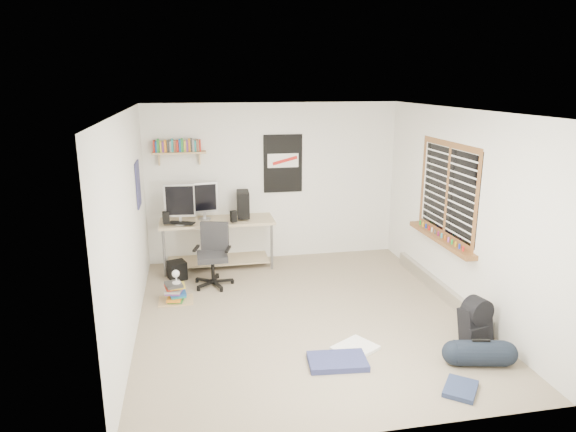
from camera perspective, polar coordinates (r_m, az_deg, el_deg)
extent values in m
cube|color=gray|center=(6.50, 1.76, -11.02)|extent=(4.00, 4.50, 0.01)
cube|color=white|center=(5.85, 1.96, 11.67)|extent=(4.00, 4.50, 0.01)
cube|color=silver|center=(8.21, -1.62, 3.76)|extent=(4.00, 0.01, 2.50)
cube|color=silver|center=(5.96, -17.33, -1.22)|extent=(0.01, 4.50, 2.50)
cube|color=silver|center=(6.77, 18.64, 0.58)|extent=(0.01, 4.50, 2.50)
cube|color=#C5BA88|center=(8.09, -7.81, -3.02)|extent=(1.73, 0.77, 0.79)
cube|color=#BAB9BF|center=(7.71, -11.93, 1.06)|extent=(0.46, 0.16, 0.49)
cube|color=#A7A6AB|center=(7.91, -9.30, 1.42)|extent=(0.43, 0.16, 0.46)
cube|color=black|center=(7.92, -5.01, 1.34)|extent=(0.20, 0.39, 0.40)
cube|color=black|center=(7.70, -11.74, -0.75)|extent=(0.40, 0.27, 0.02)
cube|color=black|center=(7.73, -13.41, -0.17)|extent=(0.11, 0.11, 0.18)
cube|color=black|center=(7.66, -6.07, -0.04)|extent=(0.10, 0.10, 0.17)
cube|color=#27272A|center=(7.29, -8.42, -4.03)|extent=(0.72, 0.72, 0.89)
cube|color=tan|center=(7.91, -12.01, 6.91)|extent=(0.80, 0.22, 0.24)
cube|color=black|center=(8.16, -0.56, 5.84)|extent=(0.62, 0.03, 0.92)
cube|color=navy|center=(7.06, -16.33, 3.40)|extent=(0.02, 0.42, 0.60)
cube|color=brown|center=(6.96, 17.18, 2.75)|extent=(0.10, 1.50, 1.26)
cube|color=#B7B2A8|center=(7.35, 16.41, -7.66)|extent=(0.08, 2.50, 0.18)
cube|color=black|center=(6.15, 20.10, -11.44)|extent=(0.38, 0.33, 0.43)
cylinder|color=black|center=(5.76, 20.53, -14.00)|extent=(0.31, 0.31, 0.51)
cube|color=white|center=(5.78, 7.48, -14.36)|extent=(0.55, 0.53, 0.04)
cube|color=navy|center=(5.50, 5.52, -15.79)|extent=(0.63, 0.43, 0.07)
cube|color=navy|center=(5.34, 18.62, -17.72)|extent=(0.45, 0.46, 0.05)
cube|color=olive|center=(6.98, -12.39, -8.08)|extent=(0.51, 0.43, 0.32)
cube|color=white|center=(6.88, -12.34, -6.37)|extent=(0.12, 0.19, 0.18)
cube|color=black|center=(7.71, -12.21, -5.90)|extent=(0.30, 0.30, 0.27)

